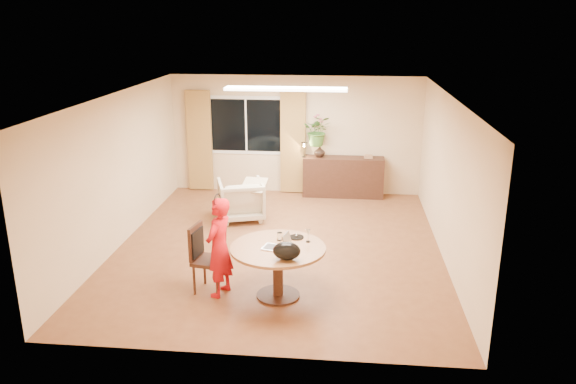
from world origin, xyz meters
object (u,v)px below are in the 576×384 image
object	(u,v)px
child	(219,247)
dining_chair	(210,259)
armchair	(241,200)
sideboard	(343,177)
dining_table	(278,258)

from	to	relation	value
child	dining_chair	bearing A→B (deg)	-99.72
child	armchair	xyz separation A→B (m)	(-0.27, 3.11, -0.33)
child	sideboard	xyz separation A→B (m)	(1.70, 4.78, -0.28)
dining_table	child	size ratio (longest dim) A/B	0.92
dining_table	sideboard	bearing A→B (deg)	79.60
armchair	sideboard	world-z (taller)	sideboard
armchair	sideboard	bearing A→B (deg)	-156.88
dining_table	child	world-z (taller)	child
dining_table	armchair	world-z (taller)	armchair
dining_table	dining_chair	xyz separation A→B (m)	(-0.99, 0.07, -0.10)
dining_chair	armchair	distance (m)	3.03
dining_table	dining_chair	world-z (taller)	dining_chair
dining_table	dining_chair	bearing A→B (deg)	175.74
sideboard	dining_table	bearing A→B (deg)	-100.40
dining_table	child	bearing A→B (deg)	-179.38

